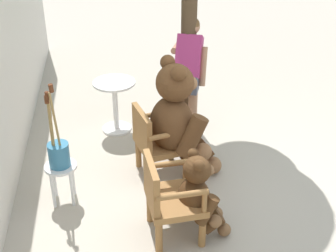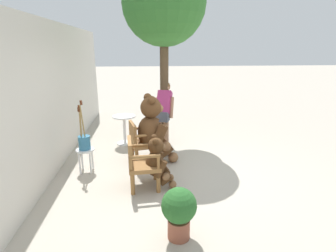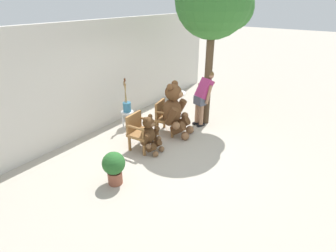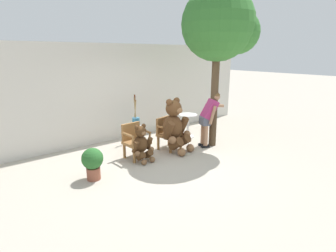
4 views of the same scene
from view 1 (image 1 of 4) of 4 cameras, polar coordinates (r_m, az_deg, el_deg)
name	(u,v)px [view 1 (image 1 of 4)]	position (r m, az deg, el deg)	size (l,w,h in m)	color
ground_plane	(226,195)	(5.30, 7.05, -8.29)	(60.00, 60.00, 0.00)	#B2A899
wooden_chair_left	(169,196)	(4.48, 0.14, -8.58)	(0.60, 0.56, 0.86)	olive
wooden_chair_right	(156,140)	(5.33, -1.43, -1.77)	(0.67, 0.64, 0.86)	olive
teddy_bear_large	(178,120)	(5.27, 1.25, 0.78)	(0.88, 0.89, 1.42)	brown
teddy_bear_small	(199,195)	(4.54, 3.79, -8.35)	(0.55, 0.53, 0.91)	#4C3019
person_visitor	(188,68)	(6.09, 2.49, 7.09)	(0.86, 0.48, 1.52)	black
white_stool	(62,173)	(5.10, -12.85, -5.67)	(0.34, 0.34, 0.46)	silver
brush_bucket	(58,151)	(4.94, -13.24, -2.98)	(0.22, 0.22, 0.94)	teal
round_side_table	(115,100)	(6.30, -6.47, 3.13)	(0.56, 0.56, 0.72)	white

